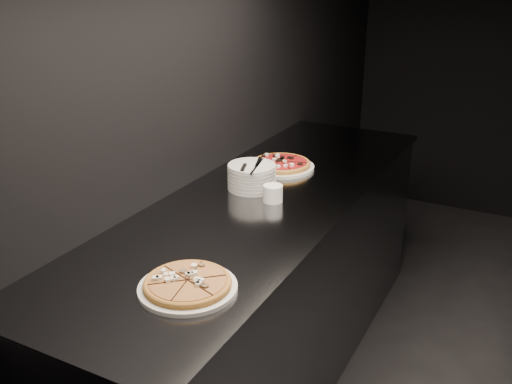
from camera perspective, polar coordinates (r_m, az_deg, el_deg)
The scene contains 7 objects.
wall_left at distance 2.50m, azimuth -6.71°, elevation 11.48°, with size 0.02×5.00×2.80m, color black.
counter at distance 2.66m, azimuth 0.92°, elevation -9.52°, with size 0.74×2.44×0.92m.
pizza_mushroom at distance 1.76m, azimuth -6.85°, elevation -9.17°, with size 0.34×0.34×0.04m.
pizza_tomato at distance 2.77m, azimuth 2.53°, elevation 2.77°, with size 0.35×0.35×0.04m.
plate_stack at distance 2.50m, azimuth -0.42°, elevation 1.57°, with size 0.21×0.21×0.11m.
cutlery at distance 2.47m, azimuth -0.43°, elevation 2.68°, with size 0.07×0.22×0.01m.
ramekin at distance 2.37m, azimuth 1.71°, elevation -0.09°, with size 0.08×0.08×0.07m.
Camera 1 is at (-1.11, -2.03, 1.84)m, focal length 40.00 mm.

